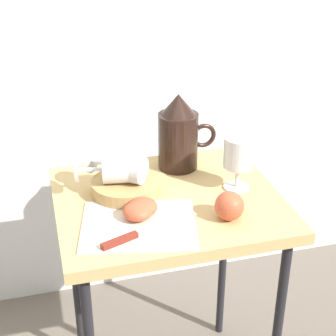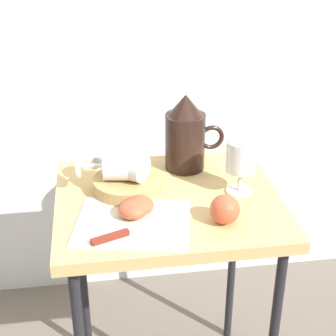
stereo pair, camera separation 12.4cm
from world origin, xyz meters
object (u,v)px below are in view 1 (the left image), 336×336
pitcher (179,138)px  knife (136,235)px  wine_glass_upright (239,156)px  wine_glass_tipped_far (127,168)px  table (168,222)px  apple_whole (229,206)px  wine_glass_tipped_near (119,168)px  apple_half_right (138,211)px  apple_half_left (143,207)px  basket_tray (126,187)px

pitcher → knife: (-0.18, -0.30, -0.07)m
wine_glass_upright → wine_glass_tipped_far: bearing=169.3°
table → wine_glass_upright: bearing=-1.2°
wine_glass_tipped_far → apple_whole: 0.27m
table → knife: size_ratio=2.90×
knife → wine_glass_tipped_near: bearing=90.2°
wine_glass_tipped_near → apple_half_right: (0.02, -0.12, -0.05)m
wine_glass_upright → knife: size_ratio=0.60×
knife → wine_glass_tipped_far: bearing=84.6°
wine_glass_upright → wine_glass_tipped_far: 0.27m
wine_glass_tipped_far → apple_half_left: size_ratio=2.25×
basket_tray → knife: (-0.01, -0.19, -0.01)m
wine_glass_tipped_near → wine_glass_tipped_far: (0.02, 0.00, -0.00)m
wine_glass_tipped_far → apple_whole: size_ratio=2.25×
wine_glass_tipped_far → basket_tray: bearing=-173.8°
table → wine_glass_tipped_far: bearing=152.8°
pitcher → wine_glass_upright: 0.19m
wine_glass_tipped_near → apple_half_right: bearing=-81.7°
wine_glass_tipped_far → apple_whole: (0.20, -0.17, -0.04)m
basket_tray → apple_whole: apple_whole is taller
basket_tray → wine_glass_tipped_far: bearing=6.2°
table → pitcher: 0.23m
wine_glass_upright → apple_half_right: size_ratio=2.05×
knife → wine_glass_upright: bearing=26.7°
basket_tray → apple_half_right: apple_half_right is taller
basket_tray → knife: basket_tray is taller
wine_glass_upright → wine_glass_tipped_near: bearing=170.3°
table → apple_half_left: size_ratio=9.98×
wine_glass_tipped_near → apple_whole: 0.28m
wine_glass_tipped_near → wine_glass_tipped_far: wine_glass_tipped_near is taller
table → apple_whole: bearing=-49.5°
wine_glass_tipped_near → knife: (0.00, -0.19, -0.06)m
wine_glass_tipped_near → basket_tray: bearing=3.2°
apple_whole → wine_glass_tipped_far: bearing=138.9°
table → apple_half_right: apple_half_right is taller
apple_whole → pitcher: bearing=98.0°
table → apple_half_left: 0.14m
basket_tray → table: bearing=-26.0°
table → pitcher: (0.07, 0.15, 0.15)m
wine_glass_upright → table: bearing=178.8°
wine_glass_upright → knife: wine_glass_upright is taller
pitcher → wine_glass_tipped_near: size_ratio=1.28×
table → basket_tray: size_ratio=4.00×
table → wine_glass_tipped_near: (-0.11, 0.05, 0.14)m
apple_half_right → apple_whole: apple_whole is taller
apple_half_left → pitcher: bearing=56.0°
table → knife: bearing=-126.5°
pitcher → apple_half_right: bearing=-124.9°
table → apple_half_right: 0.15m
pitcher → wine_glass_upright: bearing=-55.2°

